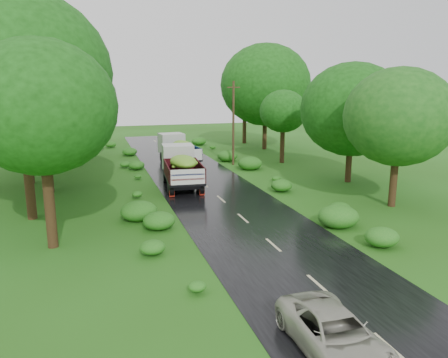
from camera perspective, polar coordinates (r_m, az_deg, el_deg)
name	(u,v)px	position (r m, az deg, el deg)	size (l,w,h in m)	color
ground	(318,285)	(16.20, 12.22, -13.36)	(120.00, 120.00, 0.00)	#224F10
road	(265,237)	(20.33, 5.33, -7.61)	(6.50, 80.00, 0.02)	black
road_lines	(257,230)	(21.20, 4.31, -6.69)	(0.12, 69.60, 0.00)	#BFB78C
truck_near	(181,165)	(29.72, -5.63, 1.81)	(2.68, 6.39, 2.62)	black
truck_far	(177,148)	(37.71, -6.10, 4.00)	(2.74, 6.18, 2.52)	black
car	(334,334)	(12.43, 14.21, -18.98)	(1.87, 4.05, 1.12)	#ADAD9A
utility_pole	(233,122)	(37.23, 1.23, 7.41)	(1.23, 0.37, 7.09)	#382616
trees_left	(45,89)	(34.03, -22.33, 10.85)	(6.24, 32.02, 9.33)	black
trees_right	(296,98)	(38.73, 9.35, 10.45)	(5.17, 30.66, 8.65)	black
shrubs	(212,186)	(28.41, -1.53, -0.98)	(11.90, 44.00, 0.70)	#1C6A19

